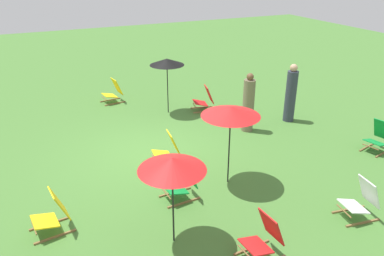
% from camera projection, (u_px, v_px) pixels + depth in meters
% --- Properties ---
extents(ground_plane, '(40.00, 40.00, 0.00)m').
position_uv_depth(ground_plane, '(150.00, 153.00, 9.90)').
color(ground_plane, '#477A33').
extents(deckchair_0, '(0.58, 0.82, 0.83)m').
position_uv_depth(deckchair_0, '(361.00, 201.00, 7.34)').
color(deckchair_0, olive).
rests_on(deckchair_0, ground).
extents(deckchair_1, '(0.57, 0.81, 0.83)m').
position_uv_depth(deckchair_1, '(53.00, 214.00, 6.96)').
color(deckchair_1, olive).
rests_on(deckchair_1, ground).
extents(deckchair_2, '(0.64, 0.85, 0.83)m').
position_uv_depth(deckchair_2, '(379.00, 137.00, 9.92)').
color(deckchair_2, olive).
rests_on(deckchair_2, ground).
extents(deckchair_3, '(0.63, 0.85, 0.83)m').
position_uv_depth(deckchair_3, '(205.00, 100.00, 12.55)').
color(deckchair_3, olive).
rests_on(deckchair_3, ground).
extents(deckchair_4, '(0.53, 0.79, 0.83)m').
position_uv_depth(deckchair_4, '(264.00, 238.00, 6.36)').
color(deckchair_4, olive).
rests_on(deckchair_4, ground).
extents(deckchair_5, '(0.58, 0.82, 0.83)m').
position_uv_depth(deckchair_5, '(113.00, 92.00, 13.27)').
color(deckchair_5, olive).
rests_on(deckchair_5, ground).
extents(deckchair_6, '(0.52, 0.79, 0.83)m').
position_uv_depth(deckchair_6, '(182.00, 183.00, 7.93)').
color(deckchair_6, olive).
rests_on(deckchair_6, ground).
extents(deckchair_8, '(0.55, 0.81, 0.83)m').
position_uv_depth(deckchair_8, '(168.00, 150.00, 9.26)').
color(deckchair_8, olive).
rests_on(deckchair_8, ground).
extents(umbrella_0, '(1.27, 1.27, 1.84)m').
position_uv_depth(umbrella_0, '(231.00, 111.00, 7.94)').
color(umbrella_0, black).
rests_on(umbrella_0, ground).
extents(umbrella_1, '(1.09, 1.09, 1.80)m').
position_uv_depth(umbrella_1, '(167.00, 62.00, 11.83)').
color(umbrella_1, black).
rests_on(umbrella_1, ground).
extents(umbrella_2, '(1.16, 1.16, 1.70)m').
position_uv_depth(umbrella_2, '(172.00, 164.00, 6.20)').
color(umbrella_2, black).
rests_on(umbrella_2, ground).
extents(person_0, '(0.38, 0.38, 1.81)m').
position_uv_depth(person_0, '(291.00, 95.00, 11.55)').
color(person_0, '#333847').
rests_on(person_0, ground).
extents(person_1, '(0.41, 0.41, 1.74)m').
position_uv_depth(person_1, '(248.00, 104.00, 10.90)').
color(person_1, '#72664C').
rests_on(person_1, ground).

